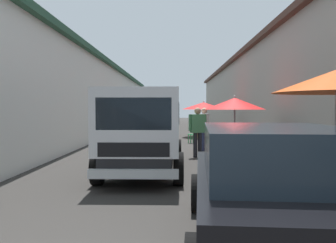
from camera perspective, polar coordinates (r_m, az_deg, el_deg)
name	(u,v)px	position (r m, az deg, el deg)	size (l,w,h in m)	color
ground	(174,146)	(15.20, 1.00, -4.08)	(90.00, 90.00, 0.00)	#33302D
building_left_whitewash	(27,97)	(18.88, -22.14, 3.78)	(49.80, 7.50, 4.46)	silver
building_right_concrete	(323,92)	(18.89, 24.16, 4.47)	(49.80, 7.50, 4.93)	#A39E93
fruit_stall_near_left	(203,109)	(20.11, 5.81, 2.04)	(2.53, 2.53, 2.08)	#9E9EA3
fruit_stall_mid_lane	(335,100)	(6.78, 25.79, 3.23)	(2.25, 2.25, 2.42)	#9E9EA3
fruit_stall_near_right	(236,113)	(12.45, 11.06, 1.30)	(2.13, 2.13, 2.11)	#9E9EA3
hatchback_car	(270,186)	(4.37, 16.37, -10.12)	(4.02, 2.15, 1.45)	black
delivery_truck	(141,135)	(8.17, -4.47, -2.18)	(4.93, 1.99, 2.08)	black
vendor_by_crates	(204,126)	(13.60, 5.98, -0.71)	(0.56, 0.44, 1.68)	navy
vendor_in_shade	(198,128)	(11.83, 4.89, -1.12)	(0.36, 0.62, 1.68)	#232328
parked_scooter	(135,135)	(15.75, -5.49, -2.23)	(1.68, 0.53, 1.14)	black
plastic_stool	(191,136)	(16.47, 3.76, -2.46)	(0.30, 0.30, 0.43)	#1E8C3F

